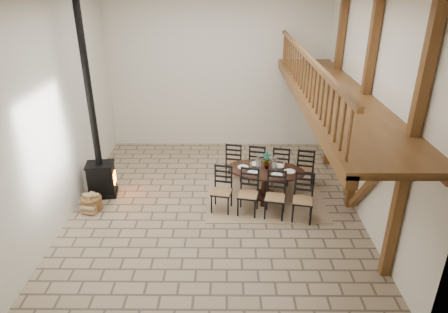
{
  "coord_description": "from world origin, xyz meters",
  "views": [
    {
      "loc": [
        0.29,
        -8.67,
        5.34
      ],
      "look_at": [
        0.23,
        0.4,
        1.17
      ],
      "focal_mm": 32.0,
      "sensor_mm": 36.0,
      "label": 1
    }
  ],
  "objects_px": {
    "log_basket": "(92,203)",
    "log_stack": "(92,207)",
    "dining_table": "(265,183)",
    "wood_stove": "(98,157)"
  },
  "relations": [
    {
      "from": "dining_table",
      "to": "log_stack",
      "type": "relative_size",
      "value": 5.36
    },
    {
      "from": "log_stack",
      "to": "wood_stove",
      "type": "bearing_deg",
      "value": 85.98
    },
    {
      "from": "dining_table",
      "to": "log_stack",
      "type": "height_order",
      "value": "dining_table"
    },
    {
      "from": "dining_table",
      "to": "log_basket",
      "type": "xyz_separation_m",
      "value": [
        -4.35,
        -0.63,
        -0.22
      ]
    },
    {
      "from": "log_basket",
      "to": "log_stack",
      "type": "relative_size",
      "value": 0.97
    },
    {
      "from": "log_basket",
      "to": "dining_table",
      "type": "bearing_deg",
      "value": 8.26
    },
    {
      "from": "log_basket",
      "to": "wood_stove",
      "type": "bearing_deg",
      "value": 83.4
    },
    {
      "from": "dining_table",
      "to": "log_basket",
      "type": "distance_m",
      "value": 4.4
    },
    {
      "from": "wood_stove",
      "to": "log_basket",
      "type": "height_order",
      "value": "wood_stove"
    },
    {
      "from": "log_basket",
      "to": "log_stack",
      "type": "xyz_separation_m",
      "value": [
        0.03,
        -0.09,
        -0.07
      ]
    }
  ]
}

